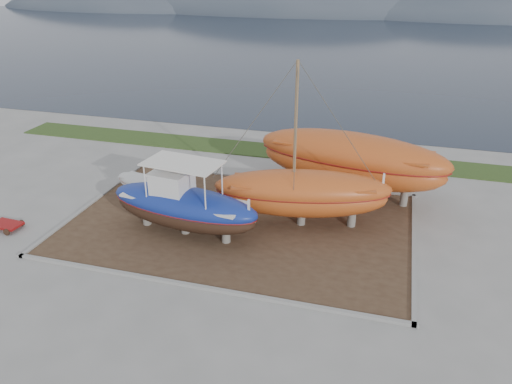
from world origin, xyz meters
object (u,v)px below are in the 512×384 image
(orange_bare_hull, at_px, (350,166))
(red_trailer, at_px, (7,226))
(white_dinghy, at_px, (143,186))
(blue_caique, at_px, (183,198))
(orange_sailboat, at_px, (304,148))

(orange_bare_hull, distance_m, red_trailer, 19.42)
(white_dinghy, bearing_deg, blue_caique, -19.84)
(red_trailer, bearing_deg, blue_caique, 16.89)
(blue_caique, height_order, orange_bare_hull, blue_caique)
(orange_bare_hull, xyz_separation_m, red_trailer, (-16.99, -9.23, -1.78))
(blue_caique, xyz_separation_m, orange_bare_hull, (7.65, 7.06, -0.10))
(orange_sailboat, bearing_deg, white_dinghy, 162.79)
(blue_caique, xyz_separation_m, red_trailer, (-9.34, -2.17, -1.88))
(orange_sailboat, bearing_deg, red_trailer, -174.14)
(blue_caique, distance_m, orange_bare_hull, 10.41)
(white_dinghy, distance_m, red_trailer, 7.67)
(orange_sailboat, distance_m, orange_bare_hull, 5.50)
(orange_sailboat, xyz_separation_m, orange_bare_hull, (2.01, 4.47, -2.48))
(blue_caique, distance_m, orange_sailboat, 6.65)
(blue_caique, distance_m, red_trailer, 9.77)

